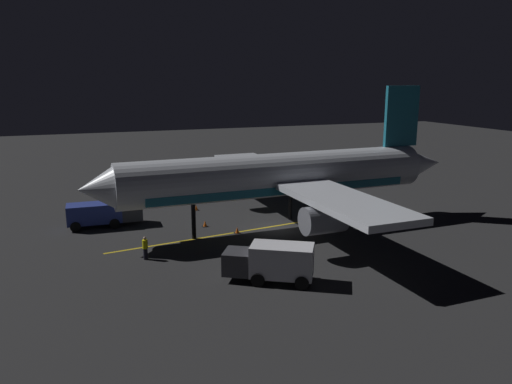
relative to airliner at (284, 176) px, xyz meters
The scene contains 9 objects.
ground_plane 4.81m from the airliner, 91.11° to the left, with size 180.00×180.00×0.20m, color #272728.
apron_guide_stripe 6.55m from the airliner, 87.44° to the left, with size 0.24×22.02×0.01m, color gold.
airliner is the anchor object (origin of this frame).
baggage_truck 16.58m from the airliner, 67.38° to the left, with size 2.50×6.55×2.16m.
catering_truck 12.49m from the airliner, 152.81° to the left, with size 4.79×6.03×2.52m.
ground_crew_worker 13.70m from the airliner, 105.90° to the left, with size 0.40×0.40×1.74m.
traffic_cone_near_left 6.19m from the airliner, 90.18° to the left, with size 0.50×0.50×0.55m.
traffic_cone_near_right 8.29m from the airliner, 65.66° to the left, with size 0.50×0.50×0.55m.
traffic_cone_under_wing 11.34m from the airliner, 33.21° to the left, with size 0.50×0.50×0.55m.
Camera 1 is at (-38.48, 16.73, 12.90)m, focal length 34.58 mm.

